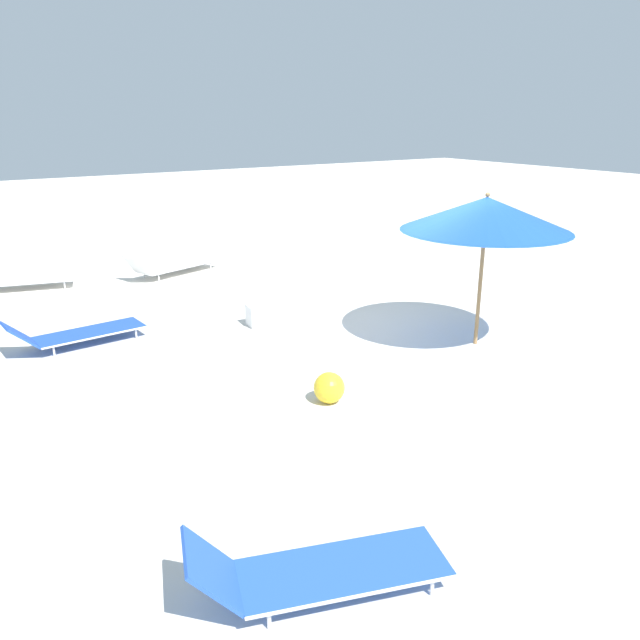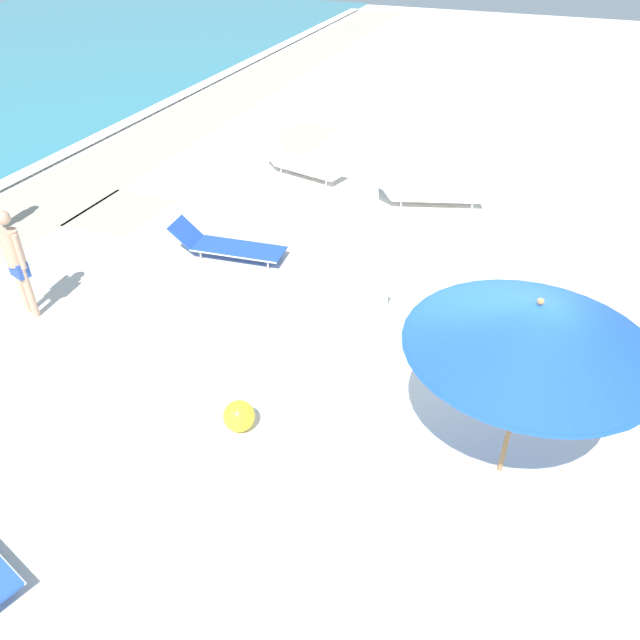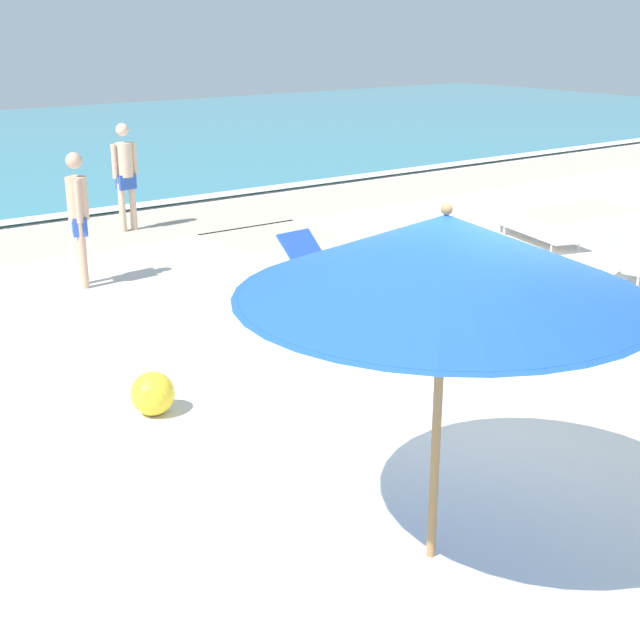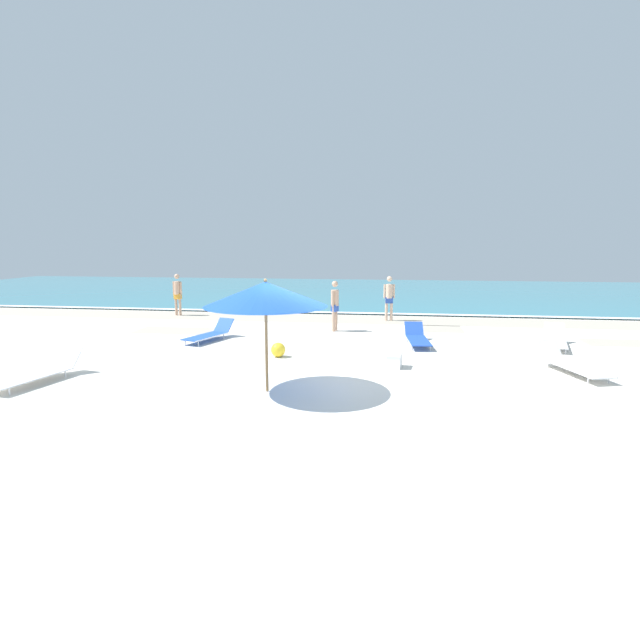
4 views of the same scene
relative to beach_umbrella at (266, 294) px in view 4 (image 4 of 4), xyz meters
The scene contains 13 objects.
ground_plane 2.54m from the beach_umbrella, 32.65° to the left, with size 60.00×60.00×0.16m.
ocean_water 21.19m from the beach_umbrella, 86.83° to the left, with size 60.00×19.48×0.07m.
beach_umbrella is the anchor object (origin of this frame).
sun_lounger_under_umbrella 5.55m from the beach_umbrella, behind, with size 0.99×2.27×0.61m.
sun_lounger_beside_umbrella 6.55m from the beach_umbrella, 57.78° to the left, with size 0.78×2.11×0.56m.
sun_lounger_near_water_left 6.23m from the beach_umbrella, 122.05° to the left, with size 1.19×2.07×0.59m.
sun_lounger_near_water_right 7.51m from the beach_umbrella, 20.06° to the left, with size 1.24×2.30×0.63m.
sun_lounger_mid_beach_solo 9.41m from the beach_umbrella, 36.77° to the left, with size 1.10×2.10×0.60m.
beachgoer_wading_adult 7.41m from the beach_umbrella, 85.35° to the left, with size 0.27×0.43×1.76m.
beachgoer_shoreline_child 12.03m from the beach_umbrella, 122.51° to the left, with size 0.44×0.27×1.76m.
beachgoer_strolling_adult 10.30m from the beach_umbrella, 76.11° to the left, with size 0.45×0.27×1.76m.
beach_ball 3.66m from the beach_umbrella, 98.72° to the left, with size 0.40×0.40×0.40m.
cooler_box 4.04m from the beach_umbrella, 42.20° to the left, with size 0.42×0.54×0.37m.
Camera 4 is at (1.38, -10.61, 3.12)m, focal length 28.00 mm.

